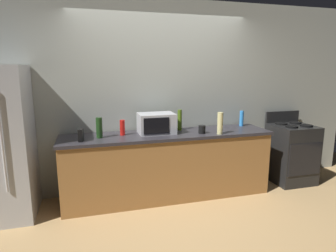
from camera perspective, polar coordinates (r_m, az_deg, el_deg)
ground_plane at (r=3.86m, az=1.68°, el=-15.89°), size 8.00×8.00×0.00m
back_wall at (r=4.23m, az=-1.52°, el=5.72°), size 6.40×0.10×2.70m
counter_run at (r=4.03m, az=0.00°, el=-7.66°), size 2.84×0.64×0.90m
stove_range at (r=4.94m, az=23.03°, el=-4.89°), size 0.60×0.61×1.08m
microwave at (r=3.89m, az=-2.28°, el=0.52°), size 0.48×0.35×0.27m
cordless_phone at (r=3.62m, az=-16.72°, el=-1.74°), size 0.07×0.12×0.15m
bottle_olive_oil at (r=4.09m, az=2.31°, el=1.19°), size 0.06×0.06×0.29m
bottle_spray_cleaner at (r=4.52m, az=14.25°, el=1.46°), size 0.06×0.06×0.23m
bottle_hot_sauce at (r=3.83m, az=-8.94°, el=-0.31°), size 0.07×0.07×0.20m
bottle_wine at (r=3.73m, az=-13.35°, el=-0.34°), size 0.08×0.08×0.26m
bottle_vinegar at (r=3.90m, az=10.19°, el=0.55°), size 0.07×0.07×0.29m
mug_black at (r=3.92m, az=6.69°, el=-0.67°), size 0.09×0.09×0.11m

